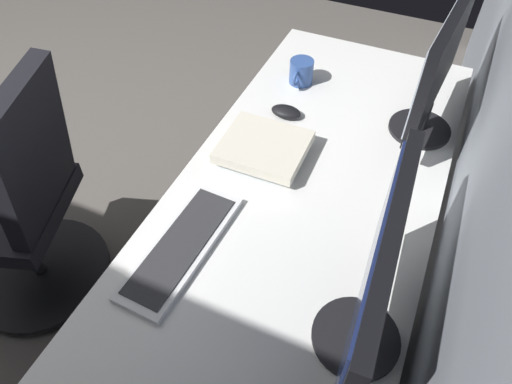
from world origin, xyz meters
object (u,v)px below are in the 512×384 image
keyboard_main (182,246)px  office_chair (23,211)px  mouse_spare (286,112)px  drawer_pedestal (264,358)px  coffee_mug (301,72)px  monitor_secondary (439,66)px  monitor_primary (374,283)px  book_stack_near (263,148)px

keyboard_main → office_chair: 0.78m
mouse_spare → office_chair: office_chair is taller
office_chair → drawer_pedestal: bearing=84.0°
keyboard_main → coffee_mug: size_ratio=3.37×
monitor_secondary → office_chair: 1.47m
drawer_pedestal → monitor_secondary: monitor_secondary is taller
monitor_secondary → mouse_spare: bearing=-75.8°
monitor_primary → mouse_spare: monitor_primary is taller
monitor_primary → book_stack_near: 0.67m
monitor_primary → book_stack_near: size_ratio=1.98×
keyboard_main → book_stack_near: book_stack_near is taller
mouse_spare → coffee_mug: (-0.20, -0.02, 0.03)m
book_stack_near → office_chair: (0.35, -0.78, -0.30)m
book_stack_near → office_chair: bearing=-66.1°
mouse_spare → book_stack_near: 0.21m
monitor_primary → coffee_mug: monitor_primary is taller
drawer_pedestal → monitor_primary: 0.66m
monitor_primary → coffee_mug: bearing=-152.6°
drawer_pedestal → keyboard_main: size_ratio=1.63×
drawer_pedestal → coffee_mug: (-0.86, -0.23, 0.43)m
coffee_mug → book_stack_near: bearing=4.1°
monitor_primary → mouse_spare: (-0.68, -0.43, -0.22)m
drawer_pedestal → mouse_spare: size_ratio=6.68×
drawer_pedestal → keyboard_main: 0.47m
drawer_pedestal → office_chair: (-0.10, -0.98, 0.11)m
monitor_primary → monitor_secondary: monitor_secondary is taller
keyboard_main → book_stack_near: (-0.41, 0.05, 0.02)m
drawer_pedestal → monitor_primary: size_ratio=1.35×
monitor_primary → office_chair: (-0.12, -1.21, -0.51)m
drawer_pedestal → monitor_primary: monitor_primary is taller
monitor_secondary → mouse_spare: (0.11, -0.43, -0.23)m
keyboard_main → book_stack_near: bearing=172.7°
monitor_secondary → mouse_spare: size_ratio=4.78×
book_stack_near → office_chair: size_ratio=0.27×
monitor_secondary → coffee_mug: bearing=-102.0°
drawer_pedestal → mouse_spare: (-0.66, -0.21, 0.40)m
drawer_pedestal → monitor_secondary: size_ratio=1.40×
keyboard_main → monitor_primary: bearing=83.3°
coffee_mug → office_chair: bearing=-44.7°
drawer_pedestal → coffee_mug: size_ratio=5.50×
drawer_pedestal → mouse_spare: mouse_spare is taller
mouse_spare → coffee_mug: coffee_mug is taller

